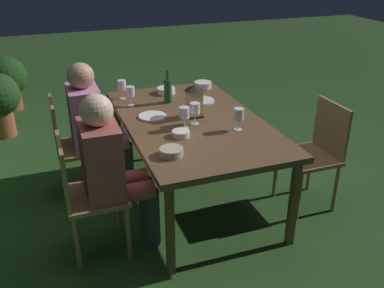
{
  "coord_description": "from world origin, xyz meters",
  "views": [
    {
      "loc": [
        -2.94,
        1.08,
        1.99
      ],
      "look_at": [
        0.0,
        0.0,
        0.51
      ],
      "focal_mm": 40.01,
      "sensor_mm": 36.0,
      "label": 1
    }
  ],
  "objects_px": {
    "person_in_rust": "(112,167)",
    "bowl_salad": "(203,85)",
    "chair_side_right_b": "(72,143)",
    "potted_plant_corner": "(6,80)",
    "wine_glass_d": "(239,115)",
    "bowl_dip": "(171,152)",
    "chair_side_left_a": "(316,150)",
    "bowl_bread": "(166,90)",
    "green_bottle_on_table": "(168,90)",
    "wine_glass_c": "(122,86)",
    "person_in_pink": "(94,123)",
    "lantern_centerpiece": "(194,99)",
    "bowl_olives": "(181,133)",
    "wine_glass_b": "(130,93)",
    "wine_glass_e": "(184,114)",
    "wine_glass_a": "(195,109)",
    "dining_table": "(192,125)",
    "plate_b": "(153,116)",
    "plate_a": "(201,101)",
    "chair_side_right_a": "(85,191)"
  },
  "relations": [
    {
      "from": "person_in_rust",
      "to": "bowl_salad",
      "type": "height_order",
      "value": "person_in_rust"
    },
    {
      "from": "chair_side_right_b",
      "to": "potted_plant_corner",
      "type": "bearing_deg",
      "value": 13.54
    },
    {
      "from": "wine_glass_d",
      "to": "bowl_dip",
      "type": "height_order",
      "value": "wine_glass_d"
    },
    {
      "from": "chair_side_left_a",
      "to": "bowl_bread",
      "type": "height_order",
      "value": "chair_side_left_a"
    },
    {
      "from": "green_bottle_on_table",
      "to": "bowl_dip",
      "type": "bearing_deg",
      "value": 163.97
    },
    {
      "from": "bowl_dip",
      "to": "potted_plant_corner",
      "type": "distance_m",
      "value": 3.58
    },
    {
      "from": "wine_glass_c",
      "to": "potted_plant_corner",
      "type": "bearing_deg",
      "value": 26.67
    },
    {
      "from": "person_in_pink",
      "to": "bowl_salad",
      "type": "bearing_deg",
      "value": -74.05
    },
    {
      "from": "lantern_centerpiece",
      "to": "bowl_dip",
      "type": "relative_size",
      "value": 1.68
    },
    {
      "from": "chair_side_right_b",
      "to": "bowl_dip",
      "type": "bearing_deg",
      "value": -149.31
    },
    {
      "from": "lantern_centerpiece",
      "to": "bowl_olives",
      "type": "xyz_separation_m",
      "value": [
        -0.34,
        0.23,
        -0.12
      ]
    },
    {
      "from": "chair_side_right_b",
      "to": "wine_glass_c",
      "type": "distance_m",
      "value": 0.67
    },
    {
      "from": "chair_side_right_b",
      "to": "wine_glass_b",
      "type": "relative_size",
      "value": 5.15
    },
    {
      "from": "lantern_centerpiece",
      "to": "wine_glass_e",
      "type": "bearing_deg",
      "value": 143.16
    },
    {
      "from": "lantern_centerpiece",
      "to": "wine_glass_d",
      "type": "xyz_separation_m",
      "value": [
        -0.37,
        -0.21,
        -0.03
      ]
    },
    {
      "from": "bowl_bread",
      "to": "bowl_salad",
      "type": "xyz_separation_m",
      "value": [
        0.03,
        -0.38,
        0.0
      ]
    },
    {
      "from": "chair_side_right_b",
      "to": "wine_glass_a",
      "type": "height_order",
      "value": "wine_glass_a"
    },
    {
      "from": "chair_side_right_b",
      "to": "bowl_olives",
      "type": "bearing_deg",
      "value": -133.64
    },
    {
      "from": "lantern_centerpiece",
      "to": "bowl_salad",
      "type": "height_order",
      "value": "lantern_centerpiece"
    },
    {
      "from": "dining_table",
      "to": "person_in_rust",
      "type": "height_order",
      "value": "person_in_rust"
    },
    {
      "from": "green_bottle_on_table",
      "to": "wine_glass_d",
      "type": "relative_size",
      "value": 1.72
    },
    {
      "from": "green_bottle_on_table",
      "to": "bowl_bread",
      "type": "relative_size",
      "value": 1.72
    },
    {
      "from": "chair_side_right_b",
      "to": "green_bottle_on_table",
      "type": "bearing_deg",
      "value": -87.67
    },
    {
      "from": "plate_b",
      "to": "dining_table",
      "type": "bearing_deg",
      "value": -117.52
    },
    {
      "from": "plate_a",
      "to": "bowl_olives",
      "type": "xyz_separation_m",
      "value": [
        -0.65,
        0.4,
        0.02
      ]
    },
    {
      "from": "bowl_bread",
      "to": "person_in_pink",
      "type": "bearing_deg",
      "value": 111.42
    },
    {
      "from": "person_in_rust",
      "to": "wine_glass_c",
      "type": "relative_size",
      "value": 6.8
    },
    {
      "from": "bowl_olives",
      "to": "potted_plant_corner",
      "type": "height_order",
      "value": "bowl_olives"
    },
    {
      "from": "chair_side_right_b",
      "to": "wine_glass_c",
      "type": "bearing_deg",
      "value": -61.67
    },
    {
      "from": "wine_glass_d",
      "to": "bowl_dip",
      "type": "relative_size",
      "value": 1.07
    },
    {
      "from": "wine_glass_c",
      "to": "lantern_centerpiece",
      "type": "bearing_deg",
      "value": -143.89
    },
    {
      "from": "dining_table",
      "to": "wine_glass_e",
      "type": "relative_size",
      "value": 10.6
    },
    {
      "from": "chair_side_right_a",
      "to": "dining_table",
      "type": "bearing_deg",
      "value": -66.14
    },
    {
      "from": "bowl_bread",
      "to": "potted_plant_corner",
      "type": "height_order",
      "value": "bowl_bread"
    },
    {
      "from": "wine_glass_a",
      "to": "potted_plant_corner",
      "type": "relative_size",
      "value": 0.24
    },
    {
      "from": "dining_table",
      "to": "person_in_pink",
      "type": "relative_size",
      "value": 1.56
    },
    {
      "from": "lantern_centerpiece",
      "to": "wine_glass_d",
      "type": "distance_m",
      "value": 0.43
    },
    {
      "from": "bowl_bread",
      "to": "bowl_dip",
      "type": "xyz_separation_m",
      "value": [
        -1.23,
        0.34,
        -0.0
      ]
    },
    {
      "from": "bowl_dip",
      "to": "wine_glass_d",
      "type": "bearing_deg",
      "value": -68.44
    },
    {
      "from": "chair_side_right_b",
      "to": "person_in_pink",
      "type": "bearing_deg",
      "value": -90.0
    },
    {
      "from": "chair_side_left_a",
      "to": "wine_glass_b",
      "type": "height_order",
      "value": "wine_glass_b"
    },
    {
      "from": "wine_glass_e",
      "to": "bowl_salad",
      "type": "xyz_separation_m",
      "value": [
        0.87,
        -0.49,
        -0.09
      ]
    },
    {
      "from": "wine_glass_d",
      "to": "lantern_centerpiece",
      "type": "bearing_deg",
      "value": 29.79
    },
    {
      "from": "chair_side_right_a",
      "to": "wine_glass_a",
      "type": "xyz_separation_m",
      "value": [
        0.3,
        -0.9,
        0.36
      ]
    },
    {
      "from": "chair_side_right_a",
      "to": "green_bottle_on_table",
      "type": "distance_m",
      "value": 1.25
    },
    {
      "from": "wine_glass_d",
      "to": "potted_plant_corner",
      "type": "bearing_deg",
      "value": 29.04
    },
    {
      "from": "wine_glass_e",
      "to": "wine_glass_b",
      "type": "bearing_deg",
      "value": 23.14
    },
    {
      "from": "person_in_rust",
      "to": "wine_glass_c",
      "type": "xyz_separation_m",
      "value": [
        1.07,
        -0.3,
        0.21
      ]
    },
    {
      "from": "plate_a",
      "to": "potted_plant_corner",
      "type": "xyz_separation_m",
      "value": [
        2.46,
        1.71,
        -0.33
      ]
    },
    {
      "from": "lantern_centerpiece",
      "to": "bowl_bread",
      "type": "relative_size",
      "value": 1.57
    }
  ]
}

